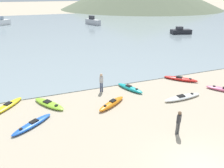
% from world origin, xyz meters
% --- Properties ---
extents(bay_water, '(160.00, 70.00, 0.06)m').
position_xyz_m(bay_water, '(0.00, 46.00, 0.03)').
color(bay_water, gray).
rests_on(bay_water, ground_plane).
extents(kayak_on_sand_0, '(2.46, 2.76, 0.32)m').
position_xyz_m(kayak_on_sand_0, '(-8.96, 10.10, 0.14)').
color(kayak_on_sand_0, yellow).
rests_on(kayak_on_sand_0, ground_plane).
extents(kayak_on_sand_1, '(2.32, 2.61, 0.33)m').
position_xyz_m(kayak_on_sand_1, '(8.18, 6.61, 0.15)').
color(kayak_on_sand_1, '#E5668C').
rests_on(kayak_on_sand_1, ground_plane).
extents(kayak_on_sand_2, '(2.32, 2.98, 0.32)m').
position_xyz_m(kayak_on_sand_2, '(-6.05, 9.38, 0.14)').
color(kayak_on_sand_2, '#8CCC2D').
rests_on(kayak_on_sand_2, ground_plane).
extents(kayak_on_sand_3, '(1.63, 2.77, 0.36)m').
position_xyz_m(kayak_on_sand_3, '(0.81, 9.75, 0.16)').
color(kayak_on_sand_3, teal).
rests_on(kayak_on_sand_3, ground_plane).
extents(kayak_on_sand_4, '(2.70, 2.71, 0.35)m').
position_xyz_m(kayak_on_sand_4, '(6.28, 9.95, 0.15)').
color(kayak_on_sand_4, red).
rests_on(kayak_on_sand_4, ground_plane).
extents(kayak_on_sand_5, '(2.76, 2.27, 0.30)m').
position_xyz_m(kayak_on_sand_5, '(-7.33, 6.98, 0.13)').
color(kayak_on_sand_5, blue).
rests_on(kayak_on_sand_5, ground_plane).
extents(kayak_on_sand_6, '(3.42, 0.82, 0.32)m').
position_xyz_m(kayak_on_sand_6, '(3.96, 6.67, 0.14)').
color(kayak_on_sand_6, white).
rests_on(kayak_on_sand_6, ground_plane).
extents(kayak_on_sand_7, '(2.73, 2.02, 0.39)m').
position_xyz_m(kayak_on_sand_7, '(-1.68, 7.66, 0.17)').
color(kayak_on_sand_7, orange).
rests_on(kayak_on_sand_7, ground_plane).
extents(person_near_foreground, '(0.32, 0.26, 1.56)m').
position_xyz_m(person_near_foreground, '(0.67, 2.95, 0.89)').
color(person_near_foreground, '#4C4C4C').
rests_on(person_near_foreground, ground_plane).
extents(person_near_waterline, '(0.33, 0.29, 1.63)m').
position_xyz_m(person_near_waterline, '(-1.60, 10.27, 0.93)').
color(person_near_waterline, '#384260').
rests_on(person_near_waterline, ground_plane).
extents(moored_boat_0, '(4.20, 2.51, 1.42)m').
position_xyz_m(moored_boat_0, '(21.81, 30.31, 0.56)').
color(moored_boat_0, black).
rests_on(moored_boat_0, bay_water).
extents(moored_boat_3, '(3.72, 3.44, 2.18)m').
position_xyz_m(moored_boat_3, '(-12.06, 56.45, 0.82)').
color(moored_boat_3, white).
rests_on(moored_boat_3, bay_water).
extents(moored_boat_4, '(2.82, 5.22, 2.16)m').
position_xyz_m(moored_boat_4, '(9.26, 49.27, 0.82)').
color(moored_boat_4, '#B2B2B7').
rests_on(moored_boat_4, bay_water).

